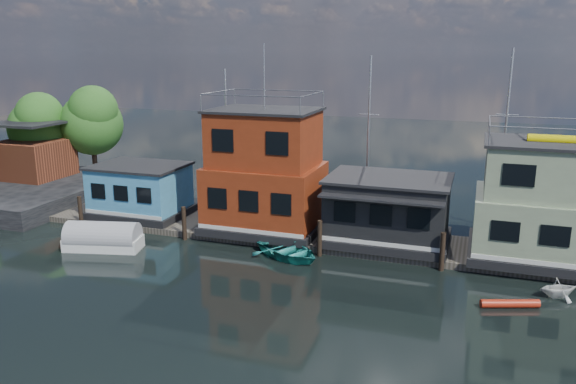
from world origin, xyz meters
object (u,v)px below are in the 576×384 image
at_px(houseboat_red, 265,174).
at_px(houseboat_dark, 388,210).
at_px(houseboat_blue, 140,190).
at_px(houseboat_green, 552,205).
at_px(dinghy_white, 558,288).
at_px(dinghy_teal, 288,251).
at_px(tarp_runabout, 103,238).
at_px(red_kayak, 510,304).

relative_size(houseboat_red, houseboat_dark, 1.60).
distance_m(houseboat_blue, houseboat_green, 26.53).
bearing_deg(houseboat_blue, houseboat_green, 0.00).
bearing_deg(houseboat_dark, houseboat_blue, 179.94).
bearing_deg(dinghy_white, houseboat_blue, 53.17).
bearing_deg(dinghy_teal, tarp_runabout, 129.76).
relative_size(houseboat_green, red_kayak, 3.04).
bearing_deg(houseboat_dark, dinghy_teal, -144.30).
bearing_deg(houseboat_red, houseboat_dark, -0.14).
bearing_deg(dinghy_teal, dinghy_white, -64.83).
relative_size(houseboat_blue, red_kayak, 2.31).
xyz_separation_m(houseboat_red, dinghy_teal, (2.86, -3.71, -3.65)).
height_order(houseboat_dark, red_kayak, houseboat_dark).
distance_m(red_kayak, tarp_runabout, 23.26).
height_order(dinghy_white, tarp_runabout, tarp_runabout).
relative_size(houseboat_red, dinghy_white, 6.19).
xyz_separation_m(dinghy_white, red_kayak, (-2.28, -1.99, -0.30)).
xyz_separation_m(houseboat_blue, houseboat_green, (26.50, 0.00, 1.34)).
bearing_deg(houseboat_dark, tarp_runabout, -159.95).
bearing_deg(tarp_runabout, dinghy_white, -10.24).
distance_m(houseboat_blue, dinghy_white, 27.13).
xyz_separation_m(houseboat_blue, tarp_runabout, (1.17, -5.98, -1.51)).
relative_size(houseboat_blue, dinghy_teal, 1.45).
bearing_deg(dinghy_teal, houseboat_red, 65.94).
distance_m(houseboat_green, dinghy_teal, 14.94).
distance_m(houseboat_dark, houseboat_green, 9.07).
distance_m(houseboat_green, dinghy_white, 5.44).
bearing_deg(dinghy_white, red_kayak, 103.87).
height_order(houseboat_blue, houseboat_green, houseboat_green).
height_order(red_kayak, tarp_runabout, tarp_runabout).
relative_size(tarp_runabout, dinghy_teal, 1.10).
distance_m(houseboat_red, dinghy_teal, 5.94).
bearing_deg(houseboat_green, houseboat_dark, -179.88).
bearing_deg(tarp_runabout, houseboat_red, 22.11).
height_order(houseboat_dark, dinghy_white, houseboat_dark).
height_order(houseboat_dark, houseboat_green, houseboat_green).
distance_m(houseboat_blue, tarp_runabout, 6.28).
bearing_deg(houseboat_green, dinghy_teal, -165.29).
bearing_deg(tarp_runabout, dinghy_teal, -2.11).
bearing_deg(houseboat_blue, houseboat_dark, -0.06).
xyz_separation_m(dinghy_white, tarp_runabout, (-25.53, -1.48, 0.19)).
height_order(houseboat_green, dinghy_white, houseboat_green).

